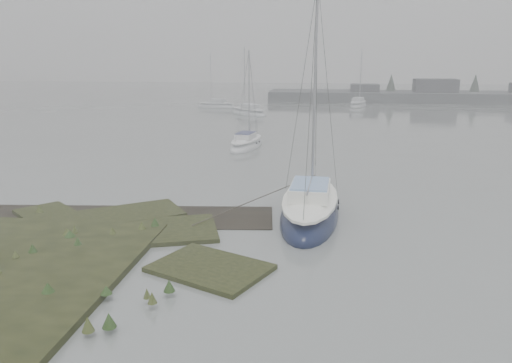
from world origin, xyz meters
name	(u,v)px	position (x,y,z in m)	size (l,w,h in m)	color
ground	(278,130)	(0.00, 30.00, 0.00)	(160.00, 160.00, 0.00)	slate
far_shoreline	(482,96)	(26.84, 61.90, 0.85)	(60.00, 8.00, 4.15)	#4C4F51
sailboat_main	(310,211)	(3.49, 5.20, 0.32)	(2.72, 7.36, 10.24)	#0F1632
sailboat_white	(246,145)	(-1.58, 20.98, 0.23)	(2.62, 5.53, 7.50)	silver
sailboat_far_a	(249,113)	(-4.40, 41.53, 0.25)	(5.40, 5.32, 8.06)	silver
sailboat_far_b	(358,105)	(8.58, 52.60, 0.25)	(3.31, 5.94, 7.98)	#AFB4B8
sailboat_far_c	(216,106)	(-9.69, 48.78, 0.23)	(5.44, 2.62, 7.36)	#B3B8BD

